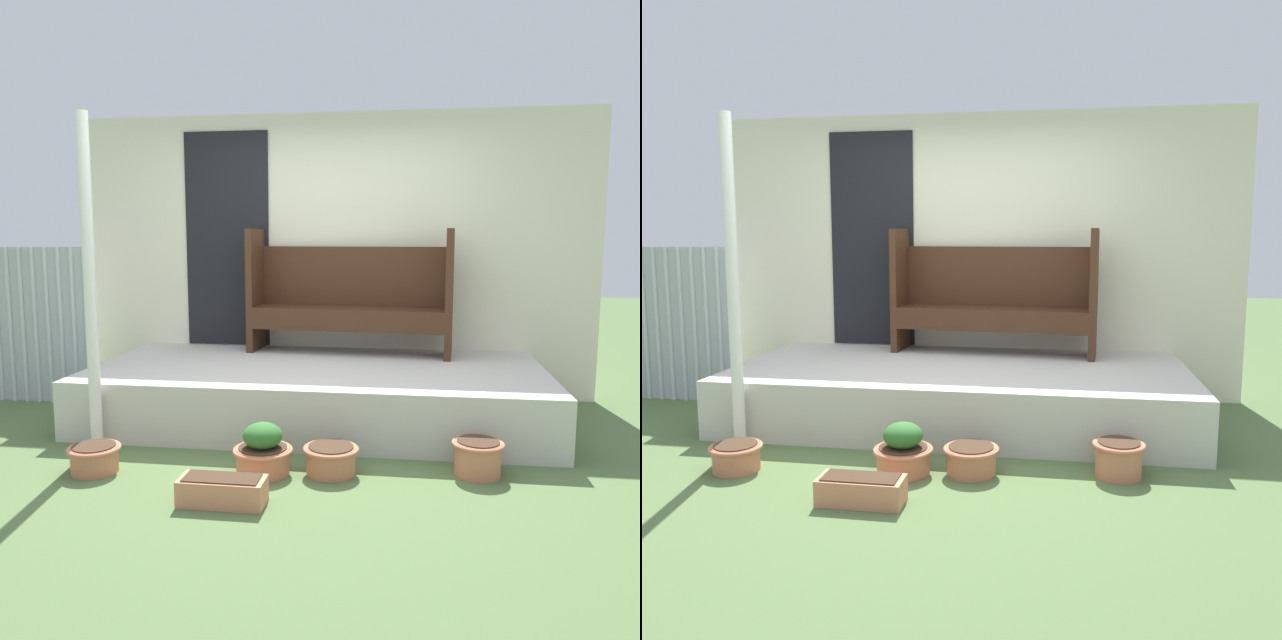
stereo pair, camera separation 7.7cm
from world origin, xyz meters
The scene contains 10 objects.
ground_plane centered at (0.00, 0.00, 0.00)m, with size 24.00×24.00×0.00m, color #516B3D.
porch_slab centered at (0.05, 0.86, 0.22)m, with size 3.60×1.72×0.44m.
house_wall centered at (0.01, 1.75, 1.31)m, with size 4.80×0.08×2.60m.
support_post centered at (-1.38, -0.07, 1.15)m, with size 0.08×0.08×2.31m.
bench centered at (0.26, 1.48, 0.98)m, with size 1.83×0.54×1.11m.
flower_pot_left centered at (-1.18, -0.50, 0.10)m, with size 0.33×0.33×0.17m.
flower_pot_middle centered at (-0.11, -0.37, 0.14)m, with size 0.38×0.38×0.33m.
flower_pot_right centered at (0.31, -0.31, 0.10)m, with size 0.35×0.35×0.18m.
flower_pot_far_right centered at (1.22, -0.21, 0.12)m, with size 0.33×0.33×0.22m.
planter_box_rect centered at (-0.23, -0.85, 0.08)m, with size 0.48×0.20×0.16m.
Camera 1 is at (0.78, -4.05, 1.48)m, focal length 35.00 mm.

